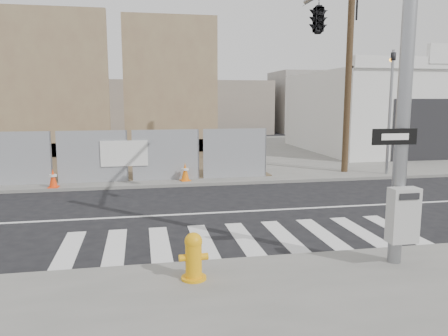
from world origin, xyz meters
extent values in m
plane|color=black|center=(0.00, 0.00, 0.00)|extent=(100.00, 100.00, 0.00)
cube|color=slate|center=(0.00, 14.00, 0.06)|extent=(50.00, 20.00, 0.12)
cylinder|color=gray|center=(2.50, -4.80, 3.62)|extent=(0.26, 0.26, 7.00)
cube|color=#B2B2AF|center=(2.45, -5.08, 1.15)|extent=(0.55, 0.30, 1.05)
cube|color=black|center=(2.25, -4.96, 2.62)|extent=(0.90, 0.03, 0.30)
cube|color=silver|center=(2.25, -4.98, 2.62)|extent=(0.55, 0.01, 0.12)
imported|color=black|center=(2.50, -0.60, 5.57)|extent=(0.53, 2.48, 1.00)
cylinder|color=gray|center=(8.00, 4.60, 2.72)|extent=(0.12, 0.12, 5.20)
imported|color=black|center=(8.00, 4.60, 5.22)|extent=(0.16, 0.20, 1.00)
cube|color=#7D644B|center=(-7.00, 13.00, 4.12)|extent=(6.00, 0.50, 8.00)
cube|color=#7D644B|center=(-7.00, 13.40, 0.52)|extent=(6.00, 1.30, 0.80)
cube|color=#7D644B|center=(-0.50, 14.00, 4.12)|extent=(5.50, 0.50, 8.00)
cube|color=#7D644B|center=(-0.50, 14.40, 0.52)|extent=(5.50, 1.30, 0.80)
cube|color=silver|center=(14.00, 13.00, 2.52)|extent=(12.00, 10.00, 4.80)
cube|color=black|center=(12.00, 7.98, 1.72)|extent=(3.40, 0.06, 3.20)
cylinder|color=#4A3822|center=(6.50, 5.50, 5.12)|extent=(0.28, 0.28, 10.00)
cylinder|color=#E9A00C|center=(-1.50, -4.89, 0.14)|extent=(0.48, 0.48, 0.05)
cylinder|color=#E9A00C|center=(-1.50, -4.89, 0.46)|extent=(0.31, 0.31, 0.68)
sphere|color=#E9A00C|center=(-1.50, -4.89, 0.82)|extent=(0.32, 0.32, 0.32)
cylinder|color=#E9A00C|center=(-1.68, -4.89, 0.53)|extent=(0.17, 0.13, 0.12)
cylinder|color=#E9A00C|center=(-1.32, -4.89, 0.53)|extent=(0.17, 0.13, 0.12)
cube|color=#F93D0D|center=(-5.53, 4.22, 0.13)|extent=(0.37, 0.37, 0.03)
cone|color=#F93D0D|center=(-5.53, 4.22, 0.46)|extent=(0.33, 0.33, 0.69)
cylinder|color=silver|center=(-5.53, 4.22, 0.56)|extent=(0.26, 0.26, 0.08)
cube|color=orange|center=(-0.67, 4.64, 0.14)|extent=(0.44, 0.44, 0.03)
cone|color=orange|center=(-0.67, 4.64, 0.48)|extent=(0.39, 0.39, 0.71)
cylinder|color=silver|center=(-0.67, 4.64, 0.58)|extent=(0.27, 0.27, 0.08)
camera|label=1|loc=(-2.37, -12.27, 3.31)|focal=35.00mm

